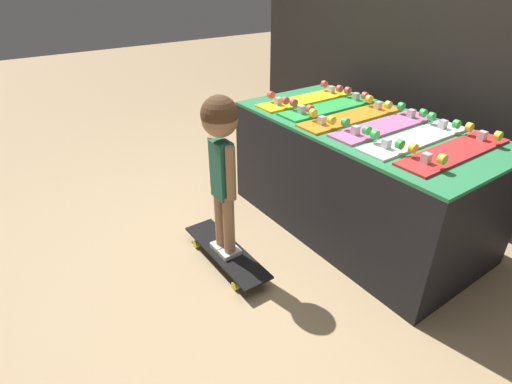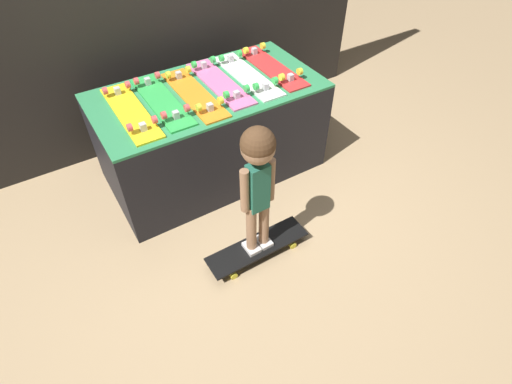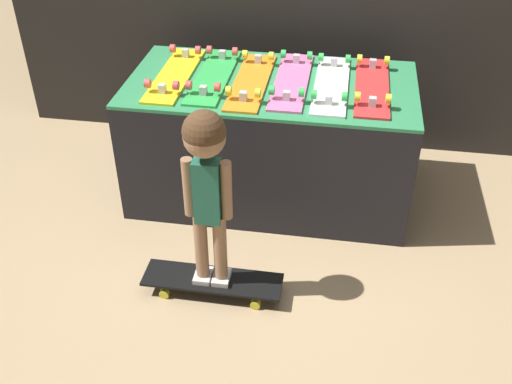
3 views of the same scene
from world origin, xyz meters
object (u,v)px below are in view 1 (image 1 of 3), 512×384
object	(u,v)px
skateboard_yellow_on_rack	(306,98)
skateboard_green_on_rack	(330,106)
skateboard_white_on_rack	(415,137)
skateboard_on_floor	(226,252)
skateboard_red_on_rack	(455,150)
skateboard_orange_on_rack	(351,116)
skateboard_pink_on_rack	(384,125)
child	(221,149)

from	to	relation	value
skateboard_yellow_on_rack	skateboard_green_on_rack	xyz separation A→B (m)	(0.24, 0.02, 0.00)
skateboard_white_on_rack	skateboard_yellow_on_rack	bearing A→B (deg)	-179.37
skateboard_yellow_on_rack	skateboard_green_on_rack	distance (m)	0.24
skateboard_yellow_on_rack	skateboard_green_on_rack	bearing A→B (deg)	3.75
skateboard_yellow_on_rack	skateboard_white_on_rack	distance (m)	0.94
skateboard_on_floor	skateboard_red_on_rack	bearing A→B (deg)	53.05
skateboard_orange_on_rack	skateboard_on_floor	world-z (taller)	skateboard_orange_on_rack
skateboard_pink_on_rack	child	size ratio (longest dim) A/B	0.80
skateboard_orange_on_rack	skateboard_white_on_rack	world-z (taller)	same
skateboard_white_on_rack	child	xyz separation A→B (m)	(-0.52, -0.99, -0.01)
skateboard_orange_on_rack	child	size ratio (longest dim) A/B	0.80
skateboard_pink_on_rack	skateboard_yellow_on_rack	bearing A→B (deg)	-178.02
skateboard_green_on_rack	skateboard_white_on_rack	bearing A→B (deg)	-0.41
skateboard_orange_on_rack	skateboard_pink_on_rack	xyz separation A→B (m)	(0.24, 0.04, 0.00)
child	skateboard_orange_on_rack	bearing A→B (deg)	86.37
skateboard_yellow_on_rack	skateboard_on_floor	distance (m)	1.29
skateboard_orange_on_rack	skateboard_red_on_rack	bearing A→B (deg)	3.67
skateboard_yellow_on_rack	skateboard_orange_on_rack	distance (m)	0.47
skateboard_pink_on_rack	skateboard_red_on_rack	world-z (taller)	same
skateboard_on_floor	skateboard_pink_on_rack	bearing A→B (deg)	74.15
skateboard_pink_on_rack	skateboard_white_on_rack	bearing A→B (deg)	-3.43
skateboard_orange_on_rack	skateboard_pink_on_rack	distance (m)	0.24
skateboard_green_on_rack	skateboard_red_on_rack	bearing A→B (deg)	0.59
skateboard_pink_on_rack	skateboard_red_on_rack	bearing A→B (deg)	0.08
skateboard_orange_on_rack	skateboard_white_on_rack	size ratio (longest dim) A/B	1.00
skateboard_yellow_on_rack	skateboard_orange_on_rack	world-z (taller)	same
child	skateboard_white_on_rack	bearing A→B (deg)	61.61
skateboard_white_on_rack	skateboard_red_on_rack	size ratio (longest dim) A/B	1.00
skateboard_orange_on_rack	child	world-z (taller)	child
skateboard_green_on_rack	child	bearing A→B (deg)	-79.44
skateboard_red_on_rack	skateboard_on_floor	world-z (taller)	skateboard_red_on_rack
skateboard_orange_on_rack	skateboard_green_on_rack	bearing A→B (deg)	171.41
skateboard_green_on_rack	skateboard_red_on_rack	distance (m)	0.94
skateboard_on_floor	child	distance (m)	0.71
skateboard_white_on_rack	skateboard_green_on_rack	bearing A→B (deg)	179.59
skateboard_red_on_rack	skateboard_on_floor	size ratio (longest dim) A/B	1.07
skateboard_green_on_rack	child	xyz separation A→B (m)	(0.19, -1.00, -0.01)
skateboard_green_on_rack	child	world-z (taller)	child
skateboard_yellow_on_rack	skateboard_on_floor	size ratio (longest dim) A/B	1.07
skateboard_on_floor	child	bearing A→B (deg)	90.00
skateboard_yellow_on_rack	skateboard_white_on_rack	xyz separation A→B (m)	(0.94, 0.01, 0.00)
skateboard_white_on_rack	child	bearing A→B (deg)	-117.73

